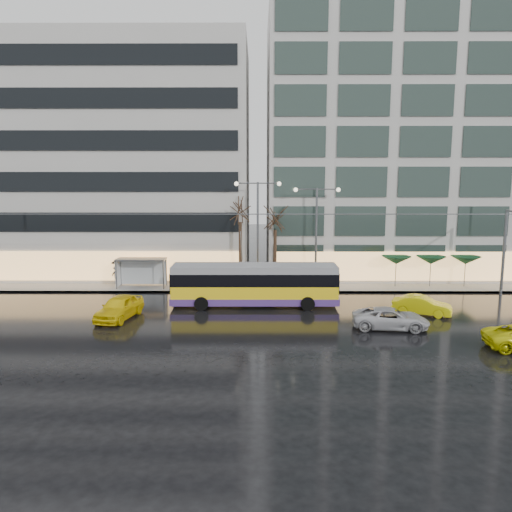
{
  "coord_description": "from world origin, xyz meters",
  "views": [
    {
      "loc": [
        2.03,
        -31.58,
        9.58
      ],
      "look_at": [
        1.88,
        5.0,
        3.76
      ],
      "focal_mm": 35.0,
      "sensor_mm": 36.0,
      "label": 1
    }
  ],
  "objects_px": {
    "trolleybus": "(255,286)",
    "street_lamp_near": "(258,219)",
    "bus_shelter": "(137,266)",
    "taxi_a": "(119,307)"
  },
  "relations": [
    {
      "from": "trolleybus",
      "to": "street_lamp_near",
      "type": "distance_m",
      "value": 7.54
    },
    {
      "from": "trolleybus",
      "to": "bus_shelter",
      "type": "xyz_separation_m",
      "value": [
        -10.15,
        5.97,
        0.42
      ]
    },
    {
      "from": "trolleybus",
      "to": "street_lamp_near",
      "type": "bearing_deg",
      "value": 87.82
    },
    {
      "from": "trolleybus",
      "to": "bus_shelter",
      "type": "bearing_deg",
      "value": 149.54
    },
    {
      "from": "taxi_a",
      "to": "trolleybus",
      "type": "bearing_deg",
      "value": 31.83
    },
    {
      "from": "trolleybus",
      "to": "street_lamp_near",
      "type": "xyz_separation_m",
      "value": [
        0.23,
        6.08,
        4.45
      ]
    },
    {
      "from": "bus_shelter",
      "to": "taxi_a",
      "type": "distance_m",
      "value": 9.49
    },
    {
      "from": "trolleybus",
      "to": "street_lamp_near",
      "type": "relative_size",
      "value": 1.36
    },
    {
      "from": "bus_shelter",
      "to": "taxi_a",
      "type": "xyz_separation_m",
      "value": [
        0.96,
        -9.37,
        -1.16
      ]
    },
    {
      "from": "taxi_a",
      "to": "bus_shelter",
      "type": "bearing_deg",
      "value": 107.4
    }
  ]
}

